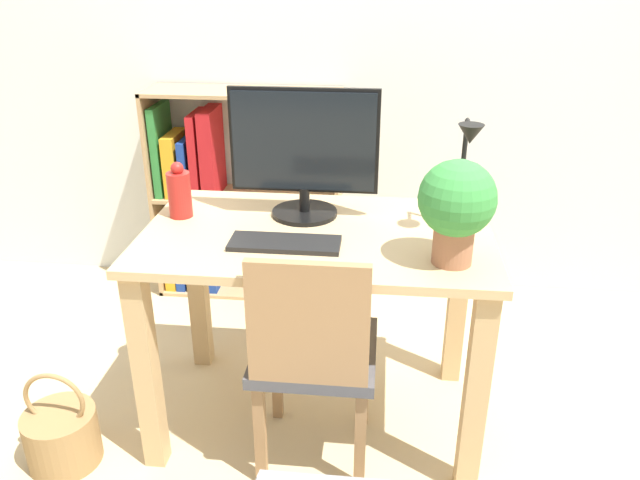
% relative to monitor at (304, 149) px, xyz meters
% --- Properties ---
extents(ground_plane, '(10.00, 10.00, 0.00)m').
position_rel_monitor_xyz_m(ground_plane, '(0.06, -0.14, -1.01)').
color(ground_plane, '#CCB284').
extents(wall_back, '(8.00, 0.05, 2.60)m').
position_rel_monitor_xyz_m(wall_back, '(0.06, 0.99, 0.29)').
color(wall_back, silver).
rests_on(wall_back, ground_plane).
extents(desk, '(1.16, 0.70, 0.77)m').
position_rel_monitor_xyz_m(desk, '(0.06, -0.14, -0.40)').
color(desk, tan).
rests_on(desk, ground_plane).
extents(monitor, '(0.51, 0.23, 0.45)m').
position_rel_monitor_xyz_m(monitor, '(0.00, 0.00, 0.00)').
color(monitor, black).
rests_on(monitor, desk).
extents(keyboard, '(0.35, 0.13, 0.02)m').
position_rel_monitor_xyz_m(keyboard, '(-0.03, -0.26, -0.23)').
color(keyboard, black).
rests_on(keyboard, desk).
extents(vase, '(0.08, 0.08, 0.20)m').
position_rel_monitor_xyz_m(vase, '(-0.43, -0.06, -0.15)').
color(vase, '#B2231E').
rests_on(vase, desk).
extents(desk_lamp, '(0.10, 0.19, 0.37)m').
position_rel_monitor_xyz_m(desk_lamp, '(0.53, -0.10, -0.01)').
color(desk_lamp, black).
rests_on(desk_lamp, desk).
extents(potted_plant, '(0.23, 0.23, 0.32)m').
position_rel_monitor_xyz_m(potted_plant, '(0.49, -0.33, -0.05)').
color(potted_plant, '#9E6647').
rests_on(potted_plant, desk).
extents(chair, '(0.40, 0.40, 0.84)m').
position_rel_monitor_xyz_m(chair, '(0.07, -0.39, -0.55)').
color(chair, '#4C4C51').
rests_on(chair, ground_plane).
extents(bookshelf, '(0.92, 0.28, 1.04)m').
position_rel_monitor_xyz_m(bookshelf, '(-0.57, 0.82, -0.52)').
color(bookshelf, tan).
rests_on(bookshelf, ground_plane).
extents(basket, '(0.25, 0.25, 0.37)m').
position_rel_monitor_xyz_m(basket, '(-0.79, -0.47, -0.90)').
color(basket, '#997547').
rests_on(basket, ground_plane).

